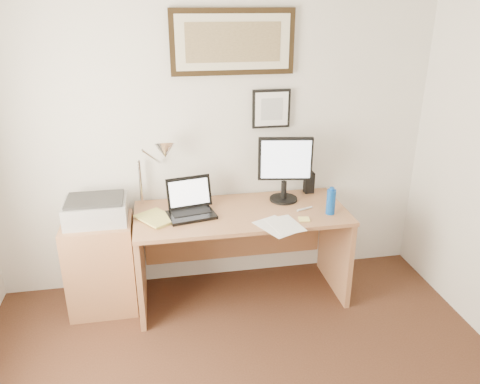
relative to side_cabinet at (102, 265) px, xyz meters
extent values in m
cube|color=white|center=(0.92, 0.32, 0.89)|extent=(3.50, 0.02, 2.50)
cube|color=#9B6541|center=(0.00, 0.00, 0.00)|extent=(0.50, 0.40, 0.73)
cylinder|color=#0C46A3|center=(1.72, -0.21, 0.48)|extent=(0.07, 0.07, 0.19)
cylinder|color=#0C46A3|center=(1.72, -0.21, 0.59)|extent=(0.03, 0.03, 0.02)
cube|color=black|center=(1.69, 0.23, 0.47)|extent=(0.08, 0.07, 0.18)
cube|color=white|center=(1.27, -0.35, 0.39)|extent=(0.33, 0.37, 0.00)
cube|color=white|center=(1.33, -0.33, 0.39)|extent=(0.26, 0.32, 0.00)
cube|color=#FFEC78|center=(1.49, -0.28, 0.39)|extent=(0.09, 0.09, 0.01)
cylinder|color=silver|center=(1.55, -0.11, 0.39)|extent=(0.14, 0.06, 0.02)
imported|color=#CCC560|center=(0.35, -0.14, 0.40)|extent=(0.34, 0.35, 0.02)
cube|color=#9B6541|center=(1.07, -0.05, 0.37)|extent=(1.60, 0.70, 0.03)
cube|color=#9B6541|center=(0.29, -0.05, -0.01)|extent=(0.04, 0.65, 0.72)
cube|color=#9B6541|center=(1.85, -0.05, -0.01)|extent=(0.04, 0.65, 0.72)
cube|color=#9B6541|center=(1.07, 0.28, 0.09)|extent=(1.50, 0.03, 0.55)
cube|color=black|center=(0.69, -0.07, 0.40)|extent=(0.38, 0.30, 0.02)
cube|color=black|center=(0.69, -0.04, 0.41)|extent=(0.30, 0.18, 0.00)
cube|color=black|center=(0.69, 0.07, 0.52)|extent=(0.35, 0.14, 0.23)
cube|color=white|center=(0.69, 0.06, 0.53)|extent=(0.30, 0.11, 0.18)
cylinder|color=black|center=(1.44, 0.11, 0.40)|extent=(0.22, 0.22, 0.02)
cylinder|color=black|center=(1.44, 0.11, 0.48)|extent=(0.04, 0.04, 0.14)
cube|color=black|center=(1.44, 0.10, 0.74)|extent=(0.42, 0.10, 0.34)
cube|color=white|center=(1.44, 0.08, 0.74)|extent=(0.38, 0.07, 0.30)
cube|color=#A2A2A5|center=(0.01, 0.02, 0.44)|extent=(0.44, 0.34, 0.16)
cube|color=#2E2E2E|center=(0.01, 0.02, 0.54)|extent=(0.40, 0.30, 0.02)
cylinder|color=silver|center=(0.33, 0.24, 0.56)|extent=(0.02, 0.02, 0.36)
cylinder|color=silver|center=(0.43, 0.18, 0.78)|extent=(0.15, 0.23, 0.19)
cone|color=silver|center=(0.53, 0.12, 0.84)|extent=(0.16, 0.18, 0.15)
cube|color=black|center=(1.07, 0.30, 1.58)|extent=(0.92, 0.03, 0.47)
cube|color=beige|center=(1.07, 0.28, 1.58)|extent=(0.84, 0.01, 0.39)
cube|color=#766444|center=(1.07, 0.27, 1.58)|extent=(0.70, 0.00, 0.28)
cube|color=black|center=(1.37, 0.30, 1.08)|extent=(0.30, 0.02, 0.30)
cube|color=white|center=(1.37, 0.28, 1.08)|extent=(0.26, 0.00, 0.26)
cube|color=#AAAFB4|center=(1.37, 0.28, 1.08)|extent=(0.17, 0.00, 0.17)
camera|label=1|loc=(0.48, -3.21, 1.86)|focal=35.00mm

